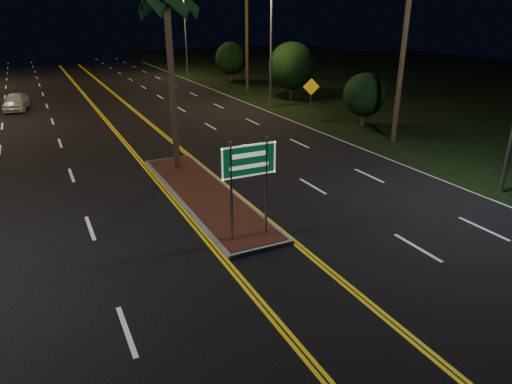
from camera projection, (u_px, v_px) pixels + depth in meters
ground at (294, 283)px, 12.41m from camera, size 120.00×120.00×0.00m
grass_right at (424, 85)px, 45.60m from camera, size 40.00×110.00×0.01m
median_island at (204, 194)px, 18.21m from camera, size 2.25×10.25×0.17m
highway_sign at (249, 170)px, 13.85m from camera, size 1.80×0.08×3.20m
streetlight_right_mid at (267, 29)px, 33.01m from camera, size 1.91×0.44×9.00m
streetlight_right_far at (182, 23)px, 49.66m from camera, size 1.91×0.44×9.00m
palm_median at (166, 1)px, 18.46m from camera, size 2.40×2.40×8.30m
shrub_near at (365, 95)px, 28.92m from camera, size 2.70×2.70×3.30m
shrub_mid at (292, 66)px, 37.16m from camera, size 3.78×3.78×4.62m
shrub_far at (231, 58)px, 47.21m from camera, size 3.24×3.24×3.96m
car_near at (15, 100)px, 33.79m from camera, size 2.57×4.64×1.46m
warning_sign at (311, 92)px, 30.92m from camera, size 1.05×0.48×2.69m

